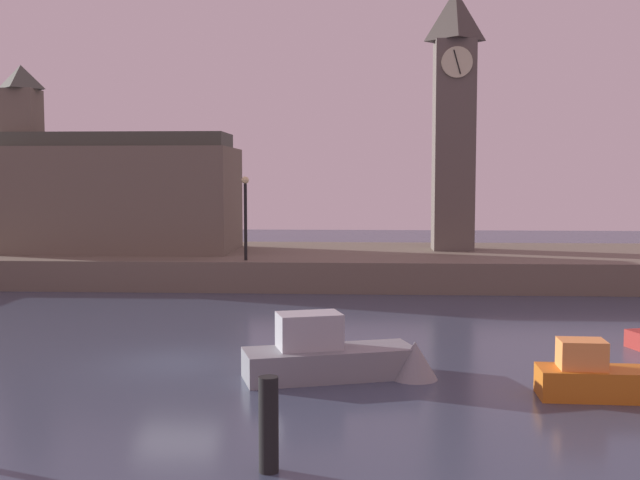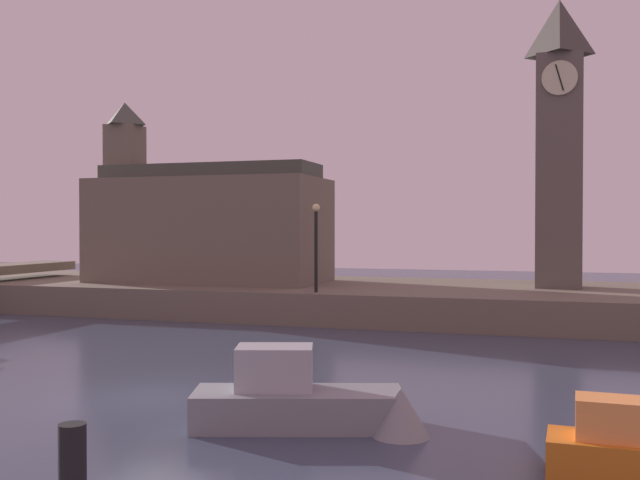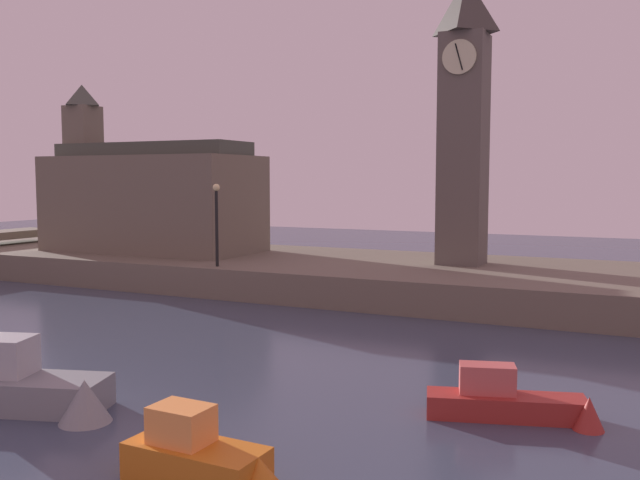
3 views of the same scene
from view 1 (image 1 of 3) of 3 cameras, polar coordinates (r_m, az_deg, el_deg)
name	(u,v)px [view 1 (image 1 of 3)]	position (r m, az deg, el deg)	size (l,w,h in m)	color
ground_plane	(177,363)	(23.89, -10.48, -8.87)	(120.00, 120.00, 0.00)	#384256
far_embankment	(263,264)	(43.19, -4.20, -1.78)	(70.00, 12.00, 1.50)	#6B6051
clock_tower	(454,117)	(44.15, 9.82, 8.93)	(2.42, 2.46, 14.36)	#5B544C
parliament_hall	(114,193)	(44.43, -14.91, 3.39)	(12.74, 6.16, 10.24)	#6B6051
streetlamp	(245,208)	(37.98, -5.51, 2.33)	(0.36, 0.36, 4.10)	black
mooring_post_right	(269,424)	(14.96, -3.80, -13.38)	(0.38, 0.38, 1.82)	black
boat_cruiser_grey	(345,357)	(21.66, 1.88, -8.60)	(5.72, 2.89, 1.94)	gray
boat_patrol_orange	(604,378)	(20.99, 20.14, -9.51)	(3.36, 1.30, 1.48)	orange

